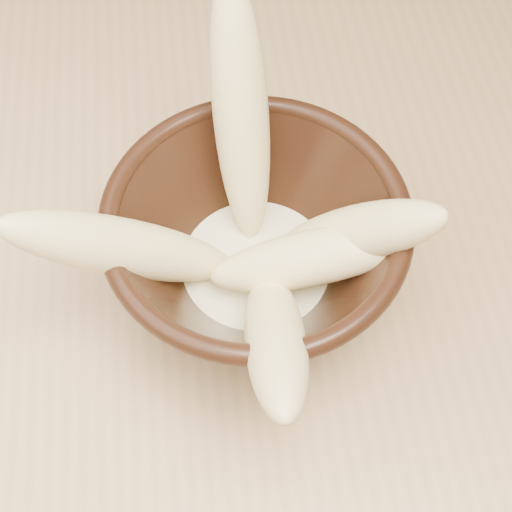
{
  "coord_description": "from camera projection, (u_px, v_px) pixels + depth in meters",
  "views": [
    {
      "loc": [
        -0.09,
        -0.34,
        1.18
      ],
      "look_at": [
        -0.07,
        -0.12,
        0.8
      ],
      "focal_mm": 50.0,
      "sensor_mm": 36.0,
      "label": 1
    }
  ],
  "objects": [
    {
      "name": "banana_across",
      "position": [
        312.0,
        258.0,
        0.41
      ],
      "size": [
        0.13,
        0.04,
        0.07
      ],
      "primitive_type": "ellipsoid",
      "rotation": [
        1.28,
        0.0,
        1.52
      ],
      "color": "#FAD793",
      "rests_on": "bowl"
    },
    {
      "name": "banana_front",
      "position": [
        275.0,
        338.0,
        0.38
      ],
      "size": [
        0.04,
        0.14,
        0.11
      ],
      "primitive_type": "ellipsoid",
      "rotation": [
        0.95,
        0.0,
        -0.07
      ],
      "color": "#FAD793",
      "rests_on": "bowl"
    },
    {
      "name": "milk_puddle",
      "position": [
        256.0,
        268.0,
        0.45
      ],
      "size": [
        0.1,
        0.1,
        0.01
      ],
      "primitive_type": "cylinder",
      "color": "#F0EAC1",
      "rests_on": "bowl"
    },
    {
      "name": "banana_left",
      "position": [
        128.0,
        248.0,
        0.39
      ],
      "size": [
        0.14,
        0.06,
        0.13
      ],
      "primitive_type": "ellipsoid",
      "rotation": [
        0.86,
        0.0,
        -1.4
      ],
      "color": "#FAD793",
      "rests_on": "bowl"
    },
    {
      "name": "banana_upright",
      "position": [
        241.0,
        115.0,
        0.41
      ],
      "size": [
        0.04,
        0.11,
        0.16
      ],
      "primitive_type": "ellipsoid",
      "rotation": [
        0.49,
        0.0,
        3.17
      ],
      "color": "#FAD793",
      "rests_on": "bowl"
    },
    {
      "name": "banana_right",
      "position": [
        356.0,
        234.0,
        0.41
      ],
      "size": [
        0.11,
        0.08,
        0.11
      ],
      "primitive_type": "ellipsoid",
      "rotation": [
        0.77,
        0.0,
        1.06
      ],
      "color": "#FAD793",
      "rests_on": "bowl"
    },
    {
      "name": "table",
      "position": [
        318.0,
        201.0,
        0.61
      ],
      "size": [
        1.2,
        0.8,
        0.75
      ],
      "color": "tan",
      "rests_on": "ground"
    },
    {
      "name": "bowl",
      "position": [
        256.0,
        249.0,
        0.43
      ],
      "size": [
        0.18,
        0.18,
        0.1
      ],
      "rotation": [
        0.0,
        0.0,
        -0.2
      ],
      "color": "black",
      "rests_on": "table"
    }
  ]
}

